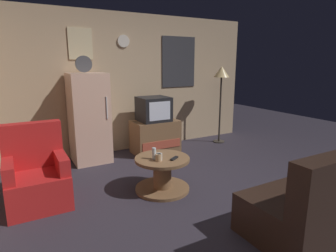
% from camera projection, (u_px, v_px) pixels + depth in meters
% --- Properties ---
extents(ground_plane, '(12.00, 12.00, 0.00)m').
position_uv_depth(ground_plane, '(204.00, 197.00, 3.58)').
color(ground_plane, '#2D2833').
extents(wall_with_art, '(5.20, 0.12, 2.55)m').
position_uv_depth(wall_with_art, '(130.00, 83.00, 5.38)').
color(wall_with_art, tan).
rests_on(wall_with_art, ground_plane).
extents(fridge, '(0.60, 0.62, 1.77)m').
position_uv_depth(fridge, '(89.00, 118.00, 4.75)').
color(fridge, beige).
rests_on(fridge, ground_plane).
extents(tv_stand, '(0.84, 0.53, 0.61)m').
position_uv_depth(tv_stand, '(155.00, 137.00, 5.30)').
color(tv_stand, brown).
rests_on(tv_stand, ground_plane).
extents(crt_tv, '(0.54, 0.51, 0.44)m').
position_uv_depth(crt_tv, '(154.00, 109.00, 5.17)').
color(crt_tv, black).
rests_on(crt_tv, tv_stand).
extents(standing_lamp, '(0.32, 0.32, 1.59)m').
position_uv_depth(standing_lamp, '(221.00, 78.00, 5.76)').
color(standing_lamp, '#332D28').
rests_on(standing_lamp, ground_plane).
extents(coffee_table, '(0.72, 0.72, 0.45)m').
position_uv_depth(coffee_table, '(162.00, 174.00, 3.74)').
color(coffee_table, brown).
rests_on(coffee_table, ground_plane).
extents(wine_glass, '(0.05, 0.05, 0.15)m').
position_uv_depth(wine_glass, '(154.00, 153.00, 3.62)').
color(wine_glass, silver).
rests_on(wine_glass, coffee_table).
extents(mug_ceramic_white, '(0.08, 0.08, 0.09)m').
position_uv_depth(mug_ceramic_white, '(159.00, 157.00, 3.58)').
color(mug_ceramic_white, silver).
rests_on(mug_ceramic_white, coffee_table).
extents(mug_ceramic_tan, '(0.08, 0.08, 0.09)m').
position_uv_depth(mug_ceramic_tan, '(159.00, 158.00, 3.56)').
color(mug_ceramic_tan, tan).
rests_on(mug_ceramic_tan, coffee_table).
extents(remote_control, '(0.15, 0.12, 0.02)m').
position_uv_depth(remote_control, '(174.00, 158.00, 3.63)').
color(remote_control, black).
rests_on(remote_control, coffee_table).
extents(armchair, '(0.68, 0.68, 0.96)m').
position_uv_depth(armchair, '(37.00, 177.00, 3.36)').
color(armchair, red).
rests_on(armchair, ground_plane).
extents(couch, '(1.70, 0.80, 0.92)m').
position_uv_depth(couch, '(329.00, 201.00, 2.83)').
color(couch, black).
rests_on(couch, ground_plane).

